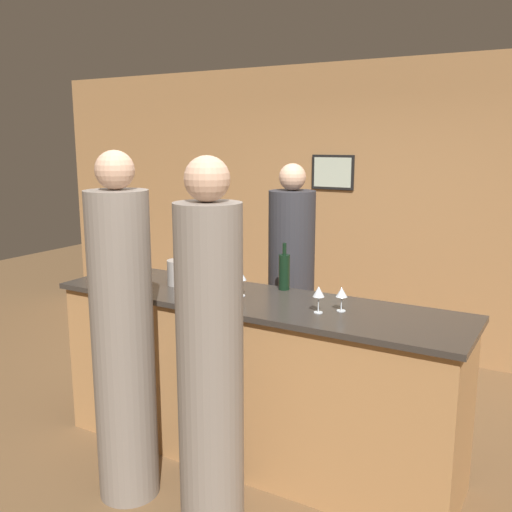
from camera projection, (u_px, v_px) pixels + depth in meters
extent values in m
plane|color=brown|center=(253.00, 454.00, 3.81)|extent=(14.00, 14.00, 0.00)
cube|color=#A37547|center=(375.00, 210.00, 5.53)|extent=(8.00, 0.06, 2.80)
cube|color=black|center=(333.00, 172.00, 5.63)|extent=(0.44, 0.02, 0.34)
cube|color=#B7C6B2|center=(332.00, 172.00, 5.62)|extent=(0.39, 0.00, 0.29)
cube|color=#B27F4C|center=(253.00, 381.00, 3.70)|extent=(2.65, 0.64, 1.05)
cube|color=#332D28|center=(253.00, 301.00, 3.60)|extent=(2.71, 0.70, 0.04)
cylinder|color=#2D2D33|center=(291.00, 304.00, 4.28)|extent=(0.34, 0.34, 1.70)
sphere|color=tan|center=(292.00, 177.00, 4.09)|extent=(0.20, 0.20, 0.20)
cylinder|color=gray|center=(123.00, 349.00, 3.23)|extent=(0.35, 0.35, 1.80)
sphere|color=tan|center=(115.00, 170.00, 3.03)|extent=(0.21, 0.21, 0.21)
cylinder|color=gray|center=(210.00, 370.00, 2.97)|extent=(0.35, 0.35, 1.76)
sphere|color=tan|center=(207.00, 179.00, 2.78)|extent=(0.23, 0.23, 0.23)
cylinder|color=black|center=(284.00, 272.00, 3.78)|extent=(0.07, 0.07, 0.24)
cylinder|color=black|center=(284.00, 249.00, 3.75)|extent=(0.03, 0.03, 0.08)
cylinder|color=#19381E|center=(225.00, 279.00, 3.67)|extent=(0.07, 0.07, 0.20)
cylinder|color=#19381E|center=(225.00, 258.00, 3.64)|extent=(0.03, 0.03, 0.08)
cylinder|color=#9E9993|center=(180.00, 272.00, 3.92)|extent=(0.18, 0.18, 0.17)
cylinder|color=silver|center=(341.00, 311.00, 3.31)|extent=(0.05, 0.05, 0.00)
cylinder|color=silver|center=(341.00, 304.00, 3.31)|extent=(0.01, 0.01, 0.08)
cone|color=silver|center=(342.00, 292.00, 3.29)|extent=(0.07, 0.07, 0.06)
cylinder|color=silver|center=(225.00, 309.00, 3.34)|extent=(0.05, 0.05, 0.00)
cylinder|color=silver|center=(225.00, 301.00, 3.33)|extent=(0.01, 0.01, 0.10)
cone|color=silver|center=(224.00, 287.00, 3.31)|extent=(0.07, 0.07, 0.06)
cylinder|color=silver|center=(241.00, 295.00, 3.64)|extent=(0.05, 0.05, 0.00)
cylinder|color=silver|center=(241.00, 288.00, 3.63)|extent=(0.01, 0.01, 0.10)
cone|color=silver|center=(241.00, 275.00, 3.62)|extent=(0.07, 0.07, 0.06)
cylinder|color=silver|center=(318.00, 312.00, 3.28)|extent=(0.05, 0.05, 0.00)
cylinder|color=silver|center=(318.00, 304.00, 3.27)|extent=(0.01, 0.01, 0.09)
cone|color=silver|center=(319.00, 291.00, 3.26)|extent=(0.07, 0.07, 0.06)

